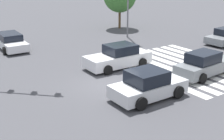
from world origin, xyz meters
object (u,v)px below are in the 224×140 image
car_2 (11,41)px  car_4 (118,57)px  car_3 (205,65)px  car_0 (148,85)px

car_2 → car_4: (-9.27, -4.59, 0.08)m
car_3 → car_4: car_4 is taller
car_3 → car_0: bearing=-177.2°
car_0 → car_3: size_ratio=0.90×
car_3 → car_2: bearing=116.4°
car_2 → car_3: size_ratio=1.03×
car_0 → car_4: (5.25, -1.88, 0.00)m
car_0 → car_3: car_0 is taller
car_2 → car_4: size_ratio=1.01×
car_0 → car_4: size_ratio=0.89×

